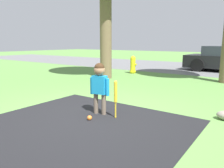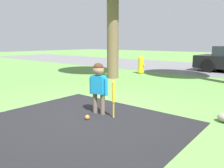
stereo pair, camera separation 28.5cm
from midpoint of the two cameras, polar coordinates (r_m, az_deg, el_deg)
The scene contains 6 objects.
ground_plane at distance 4.27m, azimuth -4.37°, elevation -7.81°, with size 60.00×60.00×0.00m, color #5B8C42.
street_strip at distance 12.56m, azimuth 26.49°, elevation 3.46°, with size 40.00×6.00×0.01m.
child at distance 4.12m, azimuth -1.57°, elevation 0.73°, with size 0.40×0.21×0.99m.
baseball_bat at distance 3.92m, azimuth 2.49°, elevation -2.63°, with size 0.06×0.06×0.69m.
sports_ball at distance 3.95m, azimuth -4.41°, elevation -8.69°, with size 0.09×0.09×0.09m.
fire_hydrant at distance 9.77m, azimuth 8.39°, elevation 4.95°, with size 0.32×0.29×0.78m.
Camera 2 is at (2.94, -2.81, 1.36)m, focal length 35.00 mm.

